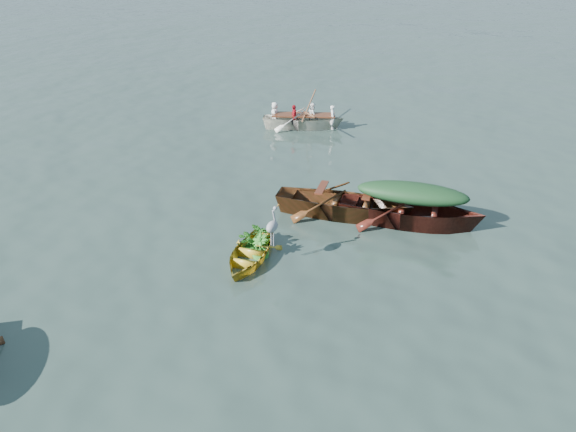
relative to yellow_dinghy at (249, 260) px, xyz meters
name	(u,v)px	position (x,y,z in m)	size (l,w,h in m)	color
ground	(296,276)	(1.24, -0.17, 0.00)	(140.00, 140.00, 0.00)	#30433C
yellow_dinghy	(249,260)	(0.00, 0.00, 0.00)	(1.17, 2.71, 0.70)	gold
green_tarp_boat	(409,225)	(2.94, 3.24, 0.00)	(1.58, 5.07, 1.23)	#551E13
open_wooden_boat	(343,216)	(1.24, 3.00, 0.00)	(1.56, 5.01, 1.21)	#532C14
rowed_boat	(303,128)	(-2.58, 9.36, 0.00)	(1.29, 4.29, 1.02)	white
green_tarp_cover	(412,194)	(2.94, 3.24, 0.87)	(0.87, 2.79, 0.52)	#173819
thwart_benches	(344,195)	(1.24, 3.00, 0.62)	(0.93, 2.50, 0.04)	#4A1E11
heron	(272,232)	(0.54, 0.12, 0.81)	(0.28, 0.40, 0.92)	#97999F
dinghy_weeds	(258,225)	(-0.05, 0.55, 0.65)	(0.70, 0.90, 0.60)	#2E6C1C
rowers	(304,105)	(-2.58, 9.36, 0.89)	(1.16, 3.00, 0.76)	silver
oars	(303,115)	(-2.58, 9.36, 0.54)	(2.60, 0.60, 0.06)	brown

